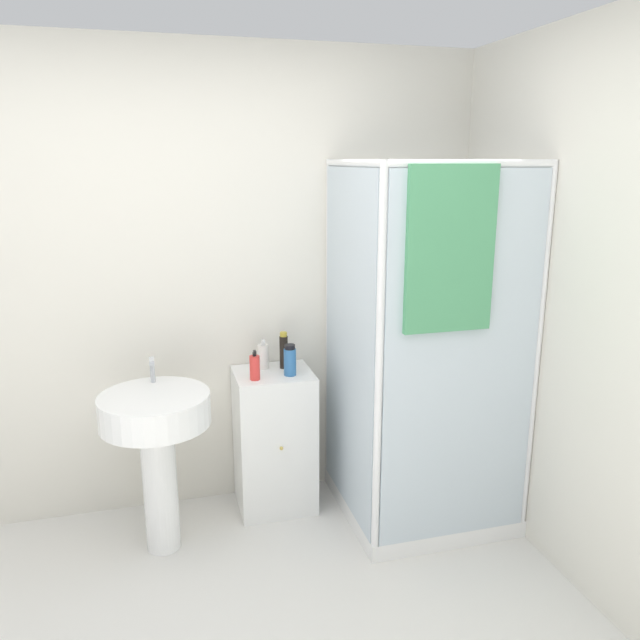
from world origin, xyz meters
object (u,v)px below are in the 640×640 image
Objects in this scene: shampoo_bottle_blue at (290,360)px; lotion_bottle_white at (263,356)px; soap_dispenser at (255,367)px; shampoo_bottle_tall_black at (284,351)px; sink at (157,434)px.

lotion_bottle_white is at bearing 129.33° from shampoo_bottle_blue.
shampoo_bottle_blue reaches higher than lotion_bottle_white.
lotion_bottle_white is at bearing 65.64° from soap_dispenser.
shampoo_bottle_tall_black is 0.12m from lotion_bottle_white.
shampoo_bottle_blue is 0.19m from lotion_bottle_white.
shampoo_bottle_tall_black is at bearing 23.68° from sink.
shampoo_bottle_blue is at bearing 5.98° from soap_dispenser.
shampoo_bottle_tall_black is (0.19, 0.14, 0.03)m from soap_dispenser.
shampoo_bottle_tall_black is 1.23× the size of lotion_bottle_white.
lotion_bottle_white is (0.07, 0.16, 0.00)m from soap_dispenser.
shampoo_bottle_blue is at bearing -86.67° from shampoo_bottle_tall_black.
soap_dispenser is 0.95× the size of shampoo_bottle_blue.
soap_dispenser is 0.97× the size of lotion_bottle_white.
shampoo_bottle_blue is 1.01× the size of lotion_bottle_white.
sink is 0.81m from shampoo_bottle_tall_black.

